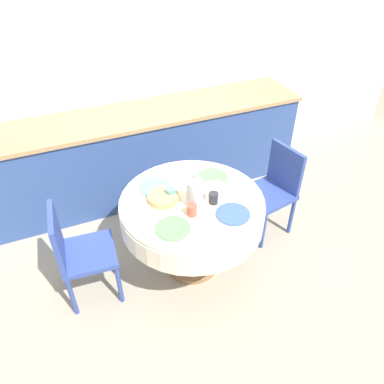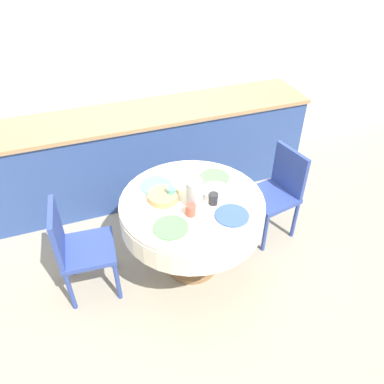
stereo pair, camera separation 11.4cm
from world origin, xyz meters
name	(u,v)px [view 2 (the right image)]	position (x,y,z in m)	size (l,w,h in m)	color
ground_plane	(192,265)	(0.00, 0.00, 0.00)	(12.00, 12.00, 0.00)	#9E937F
wall_back	(138,60)	(0.00, 1.54, 1.30)	(7.00, 0.05, 2.60)	silver
kitchen_counter	(152,151)	(0.00, 1.21, 0.46)	(3.24, 0.64, 0.92)	#2D4784
dining_table	(192,213)	(0.00, 0.00, 0.60)	(1.12, 1.12, 0.73)	olive
chair_left	(278,189)	(0.88, 0.17, 0.48)	(0.47, 0.47, 0.86)	#2D428E
chair_right	(77,246)	(-0.89, 0.07, 0.48)	(0.43, 0.43, 0.86)	#2D428E
plate_near_left	(171,227)	(-0.24, -0.24, 0.74)	(0.25, 0.25, 0.01)	#5BA85B
cup_near_left	(191,210)	(-0.06, -0.15, 0.78)	(0.07, 0.07, 0.09)	#CC4C3D
plate_near_right	(232,215)	(0.21, -0.27, 0.74)	(0.25, 0.25, 0.01)	#3856AD
cup_near_right	(213,199)	(0.14, -0.09, 0.78)	(0.07, 0.07, 0.09)	#28282D
plate_far_left	(156,185)	(-0.21, 0.27, 0.74)	(0.25, 0.25, 0.01)	#60BCB7
cup_far_left	(171,193)	(-0.14, 0.09, 0.78)	(0.07, 0.07, 0.09)	#5BA39E
plate_far_right	(214,177)	(0.27, 0.21, 0.74)	(0.25, 0.25, 0.01)	#5BA85B
cup_far_right	(197,183)	(0.09, 0.14, 0.78)	(0.07, 0.07, 0.09)	#DBB766
coffee_carafe	(195,191)	(0.00, -0.05, 0.86)	(0.12, 0.12, 0.30)	#B2B2B7
bread_basket	(163,197)	(-0.20, 0.09, 0.76)	(0.24, 0.24, 0.05)	tan
fruit_bowl	(215,193)	(0.18, -0.02, 0.77)	(0.21, 0.21, 0.07)	silver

